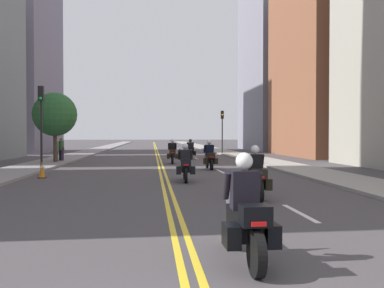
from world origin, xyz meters
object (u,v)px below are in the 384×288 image
at_px(traffic_cone_1, 42,170).
at_px(motorcycle_2, 185,165).
at_px(pedestrian_2, 56,150).
at_px(street_tree_0, 55,114).
at_px(traffic_light_near, 41,112).
at_px(motorcycle_3, 210,157).
at_px(traffic_light_far, 222,124).
at_px(motorcycle_5, 191,151).
at_px(motorcycle_0, 246,219).
at_px(motorcycle_4, 172,154).
at_px(motorcycle_1, 256,177).
at_px(pedestrian_1, 61,149).

bearing_deg(traffic_cone_1, motorcycle_2, -17.79).
height_order(pedestrian_2, street_tree_0, street_tree_0).
distance_m(motorcycle_2, traffic_light_near, 9.99).
distance_m(motorcycle_3, traffic_light_far, 19.27).
bearing_deg(street_tree_0, motorcycle_5, 25.76).
bearing_deg(motorcycle_0, motorcycle_3, 83.08).
bearing_deg(street_tree_0, pedestrian_2, 100.46).
bearing_deg(motorcycle_4, traffic_light_far, 69.26).
distance_m(motorcycle_4, street_tree_0, 8.28).
distance_m(motorcycle_1, traffic_light_far, 30.07).
bearing_deg(pedestrian_1, motorcycle_3, 8.63).
relative_size(motorcycle_1, motorcycle_4, 0.97).
bearing_deg(motorcycle_2, motorcycle_3, 75.42).
bearing_deg(pedestrian_2, motorcycle_1, -169.89).
distance_m(motorcycle_0, traffic_light_far, 36.40).
height_order(motorcycle_3, street_tree_0, street_tree_0).
bearing_deg(motorcycle_0, pedestrian_2, 107.53).
height_order(motorcycle_1, street_tree_0, street_tree_0).
distance_m(motorcycle_5, traffic_light_near, 13.74).
relative_size(pedestrian_2, street_tree_0, 0.35).
relative_size(motorcycle_5, traffic_light_far, 0.50).
xyz_separation_m(motorcycle_0, traffic_light_far, (5.66, 35.88, 2.37)).
relative_size(motorcycle_5, street_tree_0, 0.46).
bearing_deg(traffic_cone_1, motorcycle_0, -64.62).
height_order(traffic_cone_1, traffic_light_near, traffic_light_near).
bearing_deg(traffic_light_near, motorcycle_3, -1.96).
distance_m(traffic_light_near, traffic_light_far, 22.56).
distance_m(motorcycle_1, motorcycle_3, 10.98).
relative_size(traffic_cone_1, traffic_light_far, 0.17).
height_order(motorcycle_2, pedestrian_2, pedestrian_2).
bearing_deg(motorcycle_5, motorcycle_2, -97.10).
bearing_deg(street_tree_0, motorcycle_2, -56.28).
bearing_deg(motorcycle_2, street_tree_0, 126.08).
relative_size(motorcycle_2, motorcycle_4, 0.99).
bearing_deg(motorcycle_1, motorcycle_4, 99.13).
distance_m(motorcycle_2, pedestrian_2, 15.49).
bearing_deg(motorcycle_1, street_tree_0, 122.72).
bearing_deg(traffic_light_far, pedestrian_2, -140.10).
xyz_separation_m(traffic_cone_1, traffic_light_far, (11.91, 22.72, 2.65)).
distance_m(motorcycle_4, motorcycle_5, 5.61).
bearing_deg(motorcycle_3, motorcycle_4, 107.91).
distance_m(motorcycle_2, motorcycle_4, 10.98).
bearing_deg(pedestrian_1, motorcycle_0, -26.44).
bearing_deg(traffic_light_near, pedestrian_2, 96.25).
xyz_separation_m(motorcycle_3, street_tree_0, (-9.65, 5.74, 2.62)).
distance_m(motorcycle_1, pedestrian_2, 20.66).
bearing_deg(traffic_light_far, motorcycle_5, -115.31).
bearing_deg(pedestrian_1, motorcycle_2, -13.80).
bearing_deg(motorcycle_2, traffic_cone_1, 164.57).
xyz_separation_m(motorcycle_0, traffic_cone_1, (-6.24, 13.16, -0.28)).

